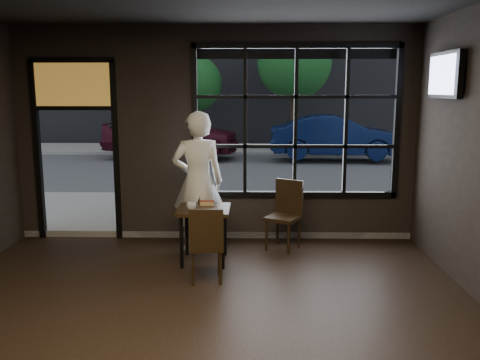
{
  "coord_description": "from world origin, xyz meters",
  "views": [
    {
      "loc": [
        0.52,
        -4.09,
        2.28
      ],
      "look_at": [
        0.4,
        2.2,
        1.15
      ],
      "focal_mm": 38.0,
      "sensor_mm": 36.0,
      "label": 1
    }
  ],
  "objects_px": {
    "man": "(198,182)",
    "navy_car": "(336,137)",
    "cafe_table": "(204,235)",
    "chair_near": "(206,243)"
  },
  "relations": [
    {
      "from": "man",
      "to": "cafe_table",
      "type": "bearing_deg",
      "value": 94.36
    },
    {
      "from": "cafe_table",
      "to": "navy_car",
      "type": "relative_size",
      "value": 0.18
    },
    {
      "from": "man",
      "to": "navy_car",
      "type": "relative_size",
      "value": 0.48
    },
    {
      "from": "chair_near",
      "to": "navy_car",
      "type": "distance_m",
      "value": 10.84
    },
    {
      "from": "cafe_table",
      "to": "navy_car",
      "type": "xyz_separation_m",
      "value": [
        3.33,
        9.66,
        0.41
      ]
    },
    {
      "from": "navy_car",
      "to": "man",
      "type": "bearing_deg",
      "value": 161.67
    },
    {
      "from": "navy_car",
      "to": "cafe_table",
      "type": "bearing_deg",
      "value": 163.35
    },
    {
      "from": "chair_near",
      "to": "man",
      "type": "relative_size",
      "value": 0.47
    },
    {
      "from": "cafe_table",
      "to": "navy_car",
      "type": "distance_m",
      "value": 10.23
    },
    {
      "from": "cafe_table",
      "to": "man",
      "type": "xyz_separation_m",
      "value": [
        -0.13,
        0.51,
        0.62
      ]
    }
  ]
}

